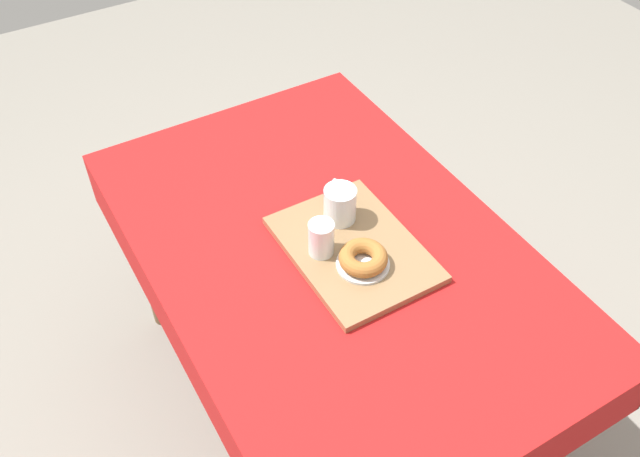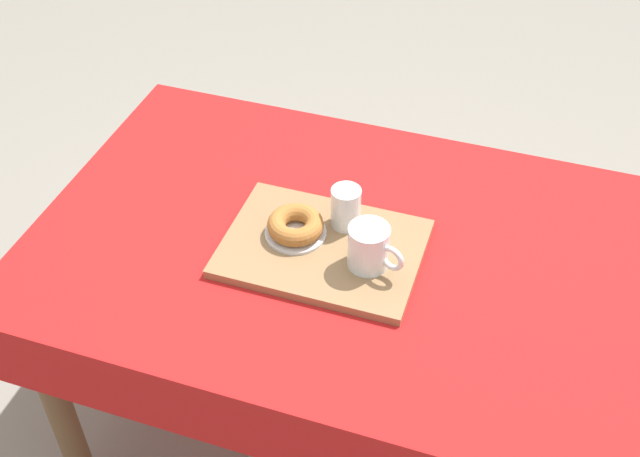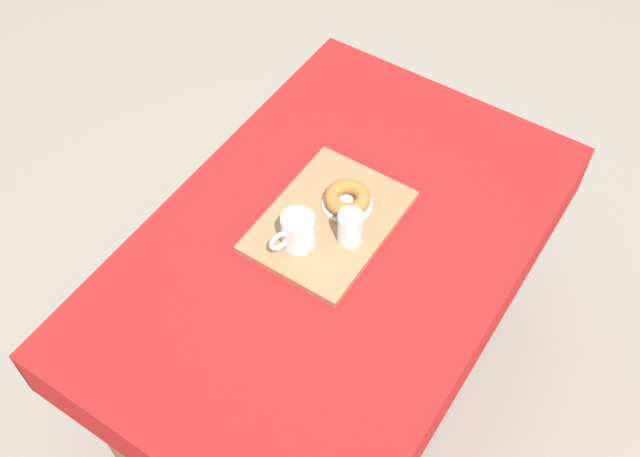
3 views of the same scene
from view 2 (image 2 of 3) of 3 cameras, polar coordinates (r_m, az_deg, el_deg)
The scene contains 7 objects.
ground_plane at distance 2.28m, azimuth 1.58°, elevation -14.66°, with size 6.00×6.00×0.00m, color gray.
dining_table at distance 1.78m, azimuth 1.97°, elevation -3.35°, with size 1.36×0.89×0.74m.
serving_tray at distance 1.69m, azimuth 0.19°, elevation -1.43°, with size 0.42×0.30×0.02m, color olive.
tea_mug_left at distance 1.61m, azimuth 3.53°, elevation -1.41°, with size 0.13×0.09×0.10m.
water_glass_near at distance 1.70m, azimuth 1.85°, elevation 1.44°, with size 0.06×0.06×0.09m.
donut_plate_left at distance 1.70m, azimuth -1.75°, elevation -0.31°, with size 0.13×0.13×0.01m, color silver.
sugar_donut_left at distance 1.69m, azimuth -1.77°, elevation 0.27°, with size 0.12×0.12×0.04m, color #A3662D.
Camera 2 is at (0.33, -1.19, 1.92)m, focal length 44.76 mm.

